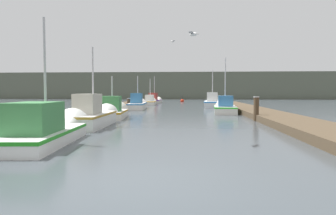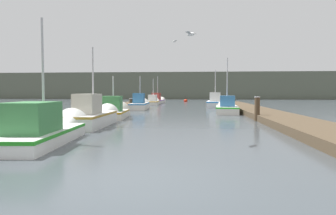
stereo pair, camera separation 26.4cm
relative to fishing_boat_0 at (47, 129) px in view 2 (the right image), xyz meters
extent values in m
plane|color=#3D4449|center=(3.80, -4.30, -0.43)|extent=(200.00, 200.00, 0.00)
cube|color=#4C3D2B|center=(-2.36, 11.70, -0.24)|extent=(2.56, 40.00, 0.36)
cube|color=#4C3D2B|center=(9.96, 11.70, -0.24)|extent=(2.56, 40.00, 0.36)
cube|color=#565B4C|center=(3.80, 63.36, 2.56)|extent=(120.00, 16.00, 5.98)
cube|color=silver|center=(0.04, -0.60, -0.19)|extent=(1.97, 4.54, 0.47)
cube|color=#238F20|center=(0.04, -0.60, -0.02)|extent=(2.00, 4.58, 0.10)
cone|color=silver|center=(-0.16, 2.10, -0.19)|extent=(1.63, 1.08, 1.56)
cube|color=#387A42|center=(0.09, -1.15, 0.51)|extent=(1.38, 1.93, 0.93)
cylinder|color=#B2B2B7|center=(0.02, -0.26, 1.88)|extent=(0.08, 0.08, 3.69)
cube|color=silver|center=(0.05, 4.33, -0.10)|extent=(1.53, 4.31, 0.66)
cube|color=#A67D2C|center=(0.05, 4.33, 0.17)|extent=(1.56, 4.35, 0.10)
cone|color=silver|center=(0.01, 6.90, -0.10)|extent=(1.40, 0.86, 1.39)
cube|color=#B2AD9E|center=(0.06, 3.80, 0.71)|extent=(0.98, 1.56, 0.95)
cylinder|color=#B2B2B7|center=(0.05, 4.65, 1.86)|extent=(0.08, 0.08, 3.26)
cube|color=silver|center=(-0.12, 8.86, -0.18)|extent=(1.98, 3.92, 0.50)
cube|color=#B17A10|center=(-0.12, 8.86, 0.01)|extent=(2.01, 3.95, 0.10)
cone|color=silver|center=(-0.33, 11.17, -0.18)|extent=(1.64, 1.00, 1.57)
cube|color=#387A42|center=(-0.08, 8.39, 0.54)|extent=(1.36, 1.40, 0.94)
cylinder|color=#B2B2B7|center=(-0.15, 9.14, 1.18)|extent=(0.08, 0.08, 2.21)
cube|color=silver|center=(7.66, 13.84, -0.14)|extent=(1.97, 4.17, 0.58)
cube|color=green|center=(7.66, 13.84, 0.09)|extent=(2.01, 4.20, 0.10)
cone|color=silver|center=(7.88, 16.35, -0.14)|extent=(1.64, 1.12, 1.56)
cube|color=#2D6699|center=(7.62, 13.33, 0.56)|extent=(1.22, 1.73, 0.81)
cylinder|color=#B2B2B7|center=(7.69, 14.14, 2.05)|extent=(0.08, 0.08, 3.80)
cube|color=silver|center=(-0.15, 18.75, -0.12)|extent=(1.77, 5.08, 0.61)
cube|color=#1763A8|center=(-0.15, 18.75, 0.12)|extent=(1.80, 5.11, 0.10)
cone|color=silver|center=(-0.34, 21.70, -0.12)|extent=(1.44, 0.99, 1.38)
cube|color=#2D6699|center=(-0.11, 18.13, 0.66)|extent=(1.09, 1.59, 0.95)
cylinder|color=#B2B2B7|center=(-0.17, 19.13, 1.49)|extent=(0.08, 0.08, 2.61)
cube|color=silver|center=(7.42, 23.18, -0.09)|extent=(2.08, 4.53, 0.67)
cube|color=blue|center=(7.42, 23.18, 0.18)|extent=(2.12, 4.57, 0.10)
cone|color=silver|center=(7.67, 25.94, -0.09)|extent=(1.71, 1.27, 1.61)
cube|color=silver|center=(7.38, 22.64, 0.73)|extent=(1.24, 1.33, 0.97)
cylinder|color=#B2B2B7|center=(7.45, 23.51, 1.94)|extent=(0.08, 0.08, 3.39)
cube|color=silver|center=(-0.12, 28.22, -0.16)|extent=(1.60, 4.48, 0.52)
cube|color=orange|center=(-0.12, 28.22, 0.04)|extent=(1.63, 4.51, 0.10)
cone|color=silver|center=(-0.26, 30.94, -0.16)|extent=(1.36, 1.09, 1.31)
cube|color=silver|center=(-0.09, 27.67, 0.48)|extent=(1.12, 1.32, 0.77)
cylinder|color=#B2B2B7|center=(-0.14, 28.55, 1.52)|extent=(0.08, 0.08, 2.84)
cube|color=silver|center=(-0.21, 33.44, -0.18)|extent=(1.71, 5.01, 0.50)
cube|color=#5F11AE|center=(-0.21, 33.44, 0.01)|extent=(1.74, 5.05, 0.10)
cone|color=silver|center=(0.03, 36.44, -0.18)|extent=(1.34, 1.18, 1.26)
cube|color=#99332D|center=(-0.25, 32.83, 0.58)|extent=(1.17, 1.69, 1.02)
cylinder|color=#B2B2B7|center=(-0.18, 33.81, 1.79)|extent=(0.08, 0.08, 3.44)
cylinder|color=#473523|center=(8.65, 27.02, 0.15)|extent=(0.29, 0.29, 1.16)
cylinder|color=silver|center=(8.65, 27.02, 0.75)|extent=(0.34, 0.34, 0.04)
cylinder|color=#473523|center=(-0.93, 18.41, 0.09)|extent=(0.30, 0.30, 1.03)
cylinder|color=silver|center=(-0.93, 18.41, 0.62)|extent=(0.34, 0.34, 0.04)
cylinder|color=#473523|center=(8.71, 7.77, 0.27)|extent=(0.30, 0.30, 1.38)
cylinder|color=silver|center=(8.71, 7.77, 0.98)|extent=(0.35, 0.35, 0.04)
sphere|color=red|center=(3.80, 39.56, -0.26)|extent=(0.61, 0.61, 0.61)
cylinder|color=black|center=(3.80, 39.56, 0.30)|extent=(0.06, 0.06, 0.50)
ellipsoid|color=white|center=(3.55, 13.11, 5.10)|extent=(0.30, 0.29, 0.12)
cube|color=gray|center=(3.46, 13.21, 5.12)|extent=(0.27, 0.29, 0.07)
cube|color=gray|center=(3.64, 13.00, 5.12)|extent=(0.27, 0.29, 0.07)
ellipsoid|color=white|center=(4.92, 0.18, 3.19)|extent=(0.31, 0.25, 0.12)
cube|color=gray|center=(4.86, 0.06, 3.21)|extent=(0.23, 0.30, 0.07)
cube|color=gray|center=(4.99, 0.30, 3.21)|extent=(0.23, 0.30, 0.07)
camera|label=1|loc=(4.74, -9.89, 1.30)|focal=32.00mm
camera|label=2|loc=(5.00, -9.88, 1.30)|focal=32.00mm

